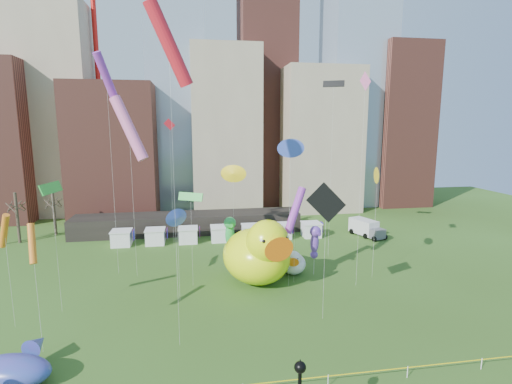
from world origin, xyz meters
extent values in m
cube|color=gray|center=(-30.00, 62.00, 21.00)|extent=(14.00, 12.00, 42.00)
cube|color=brown|center=(-18.00, 56.00, 13.00)|extent=(16.00, 14.00, 26.00)
cube|color=#8C9EB2|center=(-6.00, 64.00, 27.50)|extent=(12.00, 12.00, 55.00)
cube|color=gray|center=(4.00, 60.00, 17.00)|extent=(14.00, 14.00, 34.00)
cube|color=brown|center=(14.00, 66.00, 34.00)|extent=(12.00, 12.00, 68.00)
cube|color=gray|center=(24.00, 58.00, 15.00)|extent=(16.00, 14.00, 30.00)
cube|color=#8C9EB2|center=(34.00, 62.00, 24.00)|extent=(14.00, 12.00, 48.00)
cube|color=brown|center=(44.00, 60.00, 18.00)|extent=(12.00, 12.00, 36.00)
cylinder|color=red|center=(-22.00, 64.00, 38.00)|extent=(1.00, 1.00, 76.00)
cylinder|color=red|center=(30.00, 64.00, 38.00)|extent=(1.00, 1.00, 76.00)
cube|color=black|center=(-4.00, 42.00, 1.60)|extent=(38.00, 6.00, 3.20)
cube|color=white|center=(-14.00, 36.00, 1.10)|extent=(2.80, 2.80, 2.20)
cube|color=red|center=(-12.20, 36.00, 1.60)|extent=(0.08, 1.40, 1.60)
cube|color=white|center=(-9.00, 36.00, 1.10)|extent=(2.80, 2.80, 2.20)
cube|color=red|center=(-7.20, 36.00, 1.60)|extent=(0.08, 1.40, 1.60)
cube|color=white|center=(-4.00, 36.00, 1.10)|extent=(2.80, 2.80, 2.20)
cube|color=red|center=(-2.20, 36.00, 1.60)|extent=(0.08, 1.40, 1.60)
cube|color=white|center=(1.00, 36.00, 1.10)|extent=(2.80, 2.80, 2.20)
cube|color=red|center=(2.80, 36.00, 1.60)|extent=(0.08, 1.40, 1.60)
cube|color=white|center=(6.00, 36.00, 1.10)|extent=(2.80, 2.80, 2.20)
cube|color=red|center=(7.80, 36.00, 1.60)|extent=(0.08, 1.40, 1.60)
cube|color=white|center=(11.00, 36.00, 1.10)|extent=(2.80, 2.80, 2.20)
cube|color=red|center=(12.80, 36.00, 1.60)|extent=(0.08, 1.40, 1.60)
cube|color=white|center=(16.00, 36.00, 1.10)|extent=(2.80, 2.80, 2.20)
cube|color=red|center=(17.80, 36.00, 1.60)|extent=(0.08, 1.40, 1.60)
cylinder|color=#382B21|center=(-30.00, 40.00, 4.00)|extent=(0.44, 0.44, 8.00)
cylinder|color=#382B21|center=(-26.00, 44.00, 3.75)|extent=(0.44, 0.44, 7.50)
cylinder|color=white|center=(6.00, 0.00, 0.45)|extent=(0.06, 0.06, 0.90)
cylinder|color=white|center=(12.00, 0.00, 0.45)|extent=(0.06, 0.06, 0.90)
cylinder|color=white|center=(18.00, 0.00, 0.45)|extent=(0.06, 0.06, 0.90)
ellipsoid|color=#E8FF0D|center=(4.04, 19.05, 3.14)|extent=(9.81, 10.70, 6.27)
ellipsoid|color=#E8FF0D|center=(3.05, 22.37, 2.97)|extent=(2.45, 2.14, 2.54)
sphere|color=#E8FF0D|center=(4.84, 16.36, 5.66)|extent=(5.86, 5.86, 4.72)
cone|color=orange|center=(5.41, 14.44, 5.50)|extent=(3.09, 2.77, 2.59)
sphere|color=white|center=(3.96, 14.75, 6.29)|extent=(0.85, 0.85, 0.85)
sphere|color=white|center=(6.45, 15.49, 6.29)|extent=(0.85, 0.85, 0.85)
sphere|color=black|center=(4.08, 14.36, 6.29)|extent=(0.42, 0.42, 0.42)
sphere|color=black|center=(6.56, 15.10, 6.29)|extent=(0.42, 0.42, 0.42)
ellipsoid|color=white|center=(8.94, 20.80, 1.27)|extent=(3.92, 4.30, 2.55)
ellipsoid|color=white|center=(9.30, 22.16, 1.21)|extent=(0.99, 0.85, 1.03)
sphere|color=white|center=(8.64, 19.70, 2.30)|extent=(2.35, 2.35, 1.92)
cone|color=orange|center=(8.43, 18.91, 2.23)|extent=(1.24, 1.11, 1.05)
sphere|color=white|center=(7.99, 19.33, 2.55)|extent=(0.34, 0.34, 0.34)
sphere|color=white|center=(9.01, 19.05, 2.55)|extent=(0.34, 0.34, 0.34)
sphere|color=black|center=(7.95, 19.17, 2.55)|extent=(0.17, 0.17, 0.17)
sphere|color=black|center=(8.97, 18.90, 2.55)|extent=(0.17, 0.17, 0.17)
cylinder|color=silver|center=(1.42, 23.69, 2.23)|extent=(0.03, 0.03, 4.46)
ellipsoid|color=green|center=(1.42, 23.69, 4.46)|extent=(1.20, 1.00, 2.97)
sphere|color=green|center=(1.42, 23.54, 6.06)|extent=(1.57, 1.57, 1.52)
cone|color=green|center=(1.42, 22.86, 5.98)|extent=(0.56, 0.97, 0.53)
sphere|color=green|center=(1.42, 23.74, 2.76)|extent=(1.06, 1.06, 1.06)
cylinder|color=silver|center=(11.38, 20.10, 2.02)|extent=(0.03, 0.03, 4.04)
ellipsoid|color=#6538A9|center=(11.38, 20.10, 4.04)|extent=(1.18, 1.03, 2.68)
sphere|color=#6538A9|center=(11.38, 19.95, 5.47)|extent=(1.58, 1.58, 1.37)
cone|color=#6538A9|center=(11.38, 19.34, 5.40)|extent=(0.62, 0.92, 0.48)
sphere|color=#6538A9|center=(11.38, 20.15, 2.50)|extent=(0.96, 0.96, 0.96)
ellipsoid|color=#4A3798|center=(-15.81, 3.72, 1.06)|extent=(6.04, 4.09, 2.13)
cone|color=#4A3798|center=(-15.18, 6.63, 1.38)|extent=(1.82, 1.98, 1.49)
sphere|color=black|center=(2.32, -5.54, 5.60)|extent=(0.63, 0.63, 0.63)
cone|color=black|center=(2.32, -5.54, 5.94)|extent=(0.23, 0.23, 0.28)
cube|color=silver|center=(24.86, 35.43, 1.49)|extent=(3.75, 5.29, 2.40)
cube|color=#595960|center=(25.87, 32.52, 1.01)|extent=(2.65, 2.35, 1.54)
cylinder|color=black|center=(24.30, 33.40, 0.43)|extent=(0.51, 0.89, 0.86)
cylinder|color=black|center=(26.56, 34.19, 0.43)|extent=(0.51, 0.89, 0.86)
cylinder|color=black|center=(23.23, 36.48, 0.43)|extent=(0.51, 0.89, 0.86)
cylinder|color=black|center=(25.50, 37.27, 0.43)|extent=(0.51, 0.89, 0.86)
cylinder|color=silver|center=(-6.09, 33.50, 9.12)|extent=(0.02, 0.02, 18.24)
cube|color=red|center=(-6.09, 33.50, 18.24)|extent=(1.59, 0.52, 1.66)
cylinder|color=silver|center=(15.09, 16.03, 11.31)|extent=(0.02, 0.02, 22.62)
cube|color=pink|center=(15.09, 16.03, 22.62)|extent=(0.36, 1.99, 2.01)
cylinder|color=silver|center=(15.42, 26.22, 11.72)|extent=(0.02, 0.02, 23.43)
cube|color=black|center=(15.42, 26.22, 23.43)|extent=(2.67, 1.54, 0.85)
cylinder|color=silver|center=(-3.29, 19.03, 5.17)|extent=(0.02, 0.02, 10.34)
cube|color=green|center=(-3.29, 19.03, 10.34)|extent=(2.76, 1.80, 0.90)
cylinder|color=silver|center=(2.72, 31.61, 5.62)|extent=(0.02, 0.02, 11.24)
cone|color=yellow|center=(2.72, 31.61, 11.24)|extent=(2.50, 1.11, 2.53)
cylinder|color=silver|center=(7.43, 17.09, 7.83)|extent=(0.02, 0.02, 15.66)
cone|color=blue|center=(7.43, 17.09, 15.66)|extent=(2.04, 0.35, 2.03)
cylinder|color=silver|center=(-15.27, 7.70, 4.55)|extent=(0.02, 0.02, 9.09)
cylinder|color=orange|center=(-15.27, 7.70, 9.09)|extent=(1.06, 1.87, 3.06)
cylinder|color=silver|center=(8.31, 18.03, 4.31)|extent=(0.02, 0.02, 8.62)
cylinder|color=purple|center=(8.31, 18.03, 8.62)|extent=(3.13, 2.38, 5.29)
cylinder|color=silver|center=(-4.41, 6.93, 11.93)|extent=(0.02, 0.02, 23.85)
cylinder|color=red|center=(-4.41, 6.93, 23.85)|extent=(3.68, 2.31, 6.05)
cylinder|color=silver|center=(-10.02, 23.13, 8.86)|extent=(0.02, 0.02, 17.71)
cylinder|color=pink|center=(-10.02, 23.13, 17.71)|extent=(4.57, 2.90, 7.52)
cylinder|color=silver|center=(8.81, 9.31, 5.61)|extent=(0.02, 0.02, 11.21)
cube|color=black|center=(8.81, 9.31, 11.21)|extent=(3.74, 0.18, 3.74)
cylinder|color=silver|center=(-16.05, 14.86, 6.15)|extent=(0.02, 0.02, 12.30)
cube|color=green|center=(-16.05, 14.86, 12.30)|extent=(1.09, 3.26, 0.99)
cylinder|color=silver|center=(18.07, 18.14, 6.19)|extent=(0.02, 0.02, 12.38)
cone|color=yellow|center=(18.07, 18.14, 12.38)|extent=(0.70, 1.89, 1.89)
cylinder|color=silver|center=(-4.65, 15.21, 4.46)|extent=(0.02, 0.02, 8.93)
cone|color=blue|center=(-4.65, 15.21, 8.93)|extent=(1.46, 1.37, 1.78)
cylinder|color=silver|center=(-19.28, 12.37, 4.50)|extent=(0.02, 0.02, 9.01)
cylinder|color=orange|center=(-19.28, 12.37, 9.01)|extent=(1.77, 1.71, 3.25)
cylinder|color=silver|center=(-12.40, 24.32, 11.75)|extent=(0.02, 0.02, 23.49)
cylinder|color=purple|center=(-12.40, 24.32, 23.49)|extent=(2.62, 3.18, 5.50)
camera|label=1|loc=(-2.87, -23.10, 17.97)|focal=27.00mm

